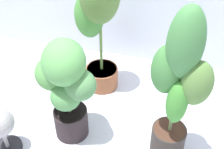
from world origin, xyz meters
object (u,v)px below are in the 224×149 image
at_px(potted_plant_front_left, 66,84).
at_px(potted_plant_front_right, 178,85).
at_px(potted_plant_back_left, 98,17).
at_px(floor_fan, 1,126).

xyz_separation_m(potted_plant_front_left, potted_plant_front_right, (0.64, 0.02, 0.12)).
xyz_separation_m(potted_plant_front_right, potted_plant_back_left, (-0.60, 0.50, 0.05)).
relative_size(potted_plant_front_right, potted_plant_back_left, 1.02).
bearing_deg(potted_plant_back_left, potted_plant_front_left, -94.41).
bearing_deg(floor_fan, potted_plant_front_left, 169.53).
height_order(potted_plant_front_left, potted_plant_back_left, potted_plant_back_left).
relative_size(potted_plant_front_left, floor_fan, 2.17).
relative_size(potted_plant_front_left, potted_plant_front_right, 0.72).
xyz_separation_m(potted_plant_front_left, potted_plant_back_left, (0.04, 0.52, 0.17)).
xyz_separation_m(potted_plant_back_left, floor_fan, (-0.39, -0.76, -0.39)).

